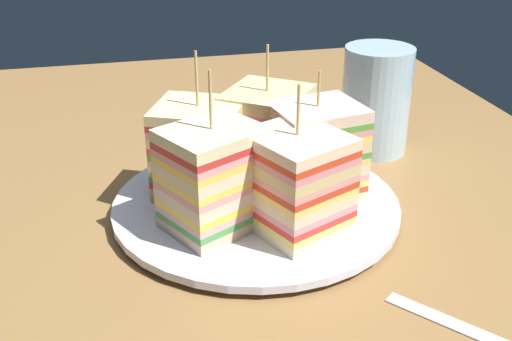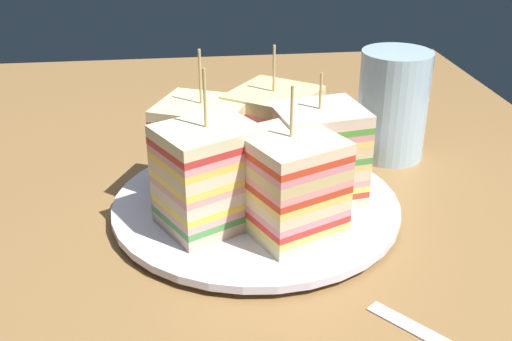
% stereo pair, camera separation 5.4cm
% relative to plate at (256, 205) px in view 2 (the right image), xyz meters
% --- Properties ---
extents(ground_plane, '(1.03, 0.74, 0.02)m').
position_rel_plate_xyz_m(ground_plane, '(0.00, 0.00, -0.02)').
color(ground_plane, olive).
extents(plate, '(0.26, 0.26, 0.01)m').
position_rel_plate_xyz_m(plate, '(0.00, 0.00, 0.00)').
color(plate, white).
rests_on(plate, ground_plane).
extents(sandwich_wedge_0, '(0.10, 0.10, 0.13)m').
position_rel_plate_xyz_m(sandwich_wedge_0, '(-0.05, 0.02, 0.05)').
color(sandwich_wedge_0, '#DDBA89').
rests_on(sandwich_wedge_0, plate).
extents(sandwich_wedge_1, '(0.09, 0.10, 0.13)m').
position_rel_plate_xyz_m(sandwich_wedge_1, '(-0.03, -0.04, 0.05)').
color(sandwich_wedge_1, '#E1BC7B').
rests_on(sandwich_wedge_1, plate).
extents(sandwich_wedge_2, '(0.09, 0.10, 0.13)m').
position_rel_plate_xyz_m(sandwich_wedge_2, '(0.03, -0.04, 0.05)').
color(sandwich_wedge_2, beige).
rests_on(sandwich_wedge_2, plate).
extents(sandwich_wedge_3, '(0.10, 0.09, 0.12)m').
position_rel_plate_xyz_m(sandwich_wedge_3, '(0.05, 0.02, 0.05)').
color(sandwich_wedge_3, beige).
rests_on(sandwich_wedge_3, plate).
extents(sandwich_wedge_4, '(0.07, 0.08, 0.12)m').
position_rel_plate_xyz_m(sandwich_wedge_4, '(0.00, 0.05, 0.05)').
color(sandwich_wedge_4, beige).
rests_on(sandwich_wedge_4, plate).
extents(chip_pile, '(0.06, 0.07, 0.02)m').
position_rel_plate_xyz_m(chip_pile, '(0.00, -0.01, 0.02)').
color(chip_pile, '#EDC261').
rests_on(chip_pile, plate).
extents(salad_garnish, '(0.07, 0.07, 0.01)m').
position_rel_plate_xyz_m(salad_garnish, '(-0.08, -0.03, 0.01)').
color(salad_garnish, '#55AD43').
rests_on(salad_garnish, plate).
extents(napkin, '(0.15, 0.12, 0.01)m').
position_rel_plate_xyz_m(napkin, '(-0.23, 0.05, -0.01)').
color(napkin, white).
rests_on(napkin, ground_plane).
extents(drinking_glass, '(0.07, 0.07, 0.11)m').
position_rel_plate_xyz_m(drinking_glass, '(-0.11, 0.16, 0.04)').
color(drinking_glass, '#AED1E6').
rests_on(drinking_glass, ground_plane).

